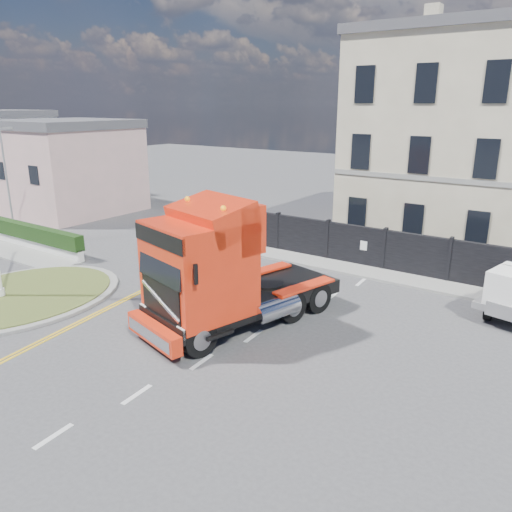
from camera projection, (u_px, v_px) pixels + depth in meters
The scene contains 11 objects.
ground at pixel (197, 313), 19.16m from camera, with size 120.00×120.00×0.00m, color #424244.
traffic_island at pixel (20, 296), 20.59m from camera, with size 6.80×6.80×0.17m.
hedge_wall at pixel (34, 237), 27.20m from camera, with size 8.00×0.55×1.35m.
pavement_side at pixel (17, 253), 26.54m from camera, with size 8.50×1.80×0.10m, color gray.
seaside_bldg_pink at pixel (69, 171), 36.24m from camera, with size 8.00×8.00×6.00m, color #BA9591.
seaside_bldg_cream at pixel (32, 167), 42.32m from camera, with size 9.00×8.00×5.00m, color white.
hoarding_fence at pixel (439, 259), 22.37m from camera, with size 18.80×0.25×2.00m.
georgian_building at pixel (477, 140), 27.16m from camera, with size 12.30×10.30×12.80m.
pavement_far at pixel (418, 282), 22.24m from camera, with size 20.00×1.60×0.12m, color gray.
truck at pixel (217, 274), 17.21m from camera, with size 4.72×8.10×4.57m.
lamppost_slim at pixel (6, 174), 28.39m from camera, with size 0.27×0.53×6.49m.
Camera 1 is at (11.95, -13.22, 7.71)m, focal length 35.00 mm.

